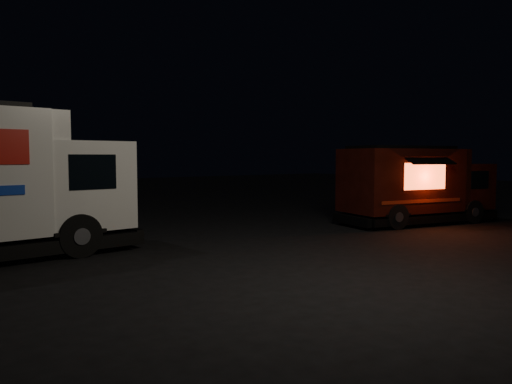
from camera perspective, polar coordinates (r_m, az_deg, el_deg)
name	(u,v)px	position (r m, az deg, el deg)	size (l,w,h in m)	color
ground	(247,255)	(11.52, -1.03, -7.25)	(80.00, 80.00, 0.00)	black
red_truck	(417,185)	(17.82, 17.97, 0.80)	(5.61, 2.06, 2.61)	#390F0A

